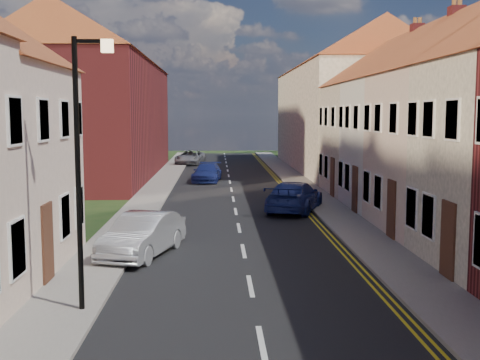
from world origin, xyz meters
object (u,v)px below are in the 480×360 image
lamppost (82,157)px  car_far_b (294,196)px  car_far (207,173)px  car_mid (143,235)px  car_distant (190,157)px

lamppost → car_far_b: size_ratio=1.25×
car_far → lamppost: bearing=-89.3°
car_far → car_far_b: 13.07m
car_mid → car_far: bearing=101.9°
lamppost → car_distant: lamppost is taller
car_far → car_distant: 13.67m
lamppost → car_mid: size_ratio=1.46×
lamppost → car_far_b: lamppost is taller
car_far → car_distant: (-1.70, 13.57, 0.04)m
lamppost → car_far: lamppost is taller
car_mid → car_distant: car_mid is taller
car_mid → car_distant: bearing=106.6°
car_distant → car_far: bearing=-74.5°
car_far → car_far_b: bearing=-65.5°
car_far → car_distant: car_distant is taller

